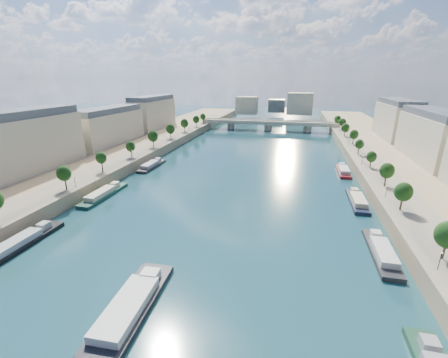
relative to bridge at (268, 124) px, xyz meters
The scene contains 15 objects.
ground 138.88m from the bridge, 90.00° to the right, with size 700.00×700.00×0.00m, color #0D303A.
quay_left 156.37m from the bridge, 117.42° to the right, with size 44.00×520.00×5.00m, color #9E8460.
quay_right 156.37m from the bridge, 62.58° to the right, with size 44.00×520.00×5.00m, color #9E8460.
pave_left 150.04m from the bridge, 112.33° to the right, with size 14.00×520.00×0.10m, color gray.
pave_right 150.04m from the bridge, 67.67° to the right, with size 14.00×520.00×0.10m, color gray.
trees_left 147.53m from the bridge, 111.90° to the right, with size 4.80×268.80×8.26m.
trees_right 140.14m from the bridge, 66.87° to the right, with size 4.80×268.80×8.26m.
lamps_left 157.80m from the bridge, 109.44° to the right, with size 0.36×200.36×4.28m.
lamps_right 143.74m from the bridge, 68.57° to the right, with size 0.36×200.36×4.28m.
buildings_left 153.07m from the bridge, 123.84° to the right, with size 16.00×226.00×23.20m.
skyline 81.36m from the bridge, 87.74° to the left, with size 79.00×42.00×22.00m.
bridge is the anchor object (origin of this frame).
tour_barge 213.16m from the bridge, 91.51° to the right, with size 8.44×25.67×3.61m.
moored_barges_left 201.92m from the bridge, 103.03° to the right, with size 5.00×158.86×3.60m.
moored_barges_right 188.15m from the bridge, 76.00° to the right, with size 5.00×158.44×3.60m.
Camera 1 is at (22.25, -15.21, 42.14)m, focal length 24.00 mm.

